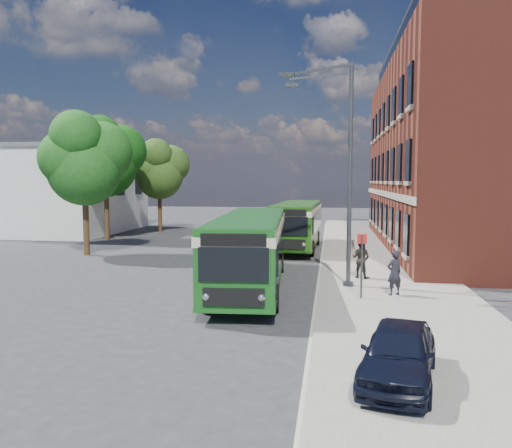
% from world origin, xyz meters
% --- Properties ---
extents(ground, '(120.00, 120.00, 0.00)m').
position_xyz_m(ground, '(0.00, 0.00, 0.00)').
color(ground, '#2C2C2F').
rests_on(ground, ground).
extents(pavement, '(6.00, 48.00, 0.15)m').
position_xyz_m(pavement, '(7.00, 8.00, 0.07)').
color(pavement, gray).
rests_on(pavement, ground).
extents(kerb_line, '(0.12, 48.00, 0.01)m').
position_xyz_m(kerb_line, '(3.95, 8.00, 0.01)').
color(kerb_line, beige).
rests_on(kerb_line, ground).
extents(brick_office, '(12.10, 26.00, 14.20)m').
position_xyz_m(brick_office, '(14.00, 12.00, 6.97)').
color(brick_office, maroon).
rests_on(brick_office, ground).
extents(white_building, '(9.40, 13.40, 7.30)m').
position_xyz_m(white_building, '(-18.00, 18.00, 3.66)').
color(white_building, silver).
rests_on(white_building, ground).
extents(flagpole, '(0.95, 0.10, 9.00)m').
position_xyz_m(flagpole, '(-12.45, 13.00, 4.94)').
color(flagpole, '#3B3E41').
rests_on(flagpole, ground).
extents(street_lamp, '(2.96, 2.38, 9.00)m').
position_xyz_m(street_lamp, '(4.84, -2.00, 4.79)').
color(street_lamp, '#3B3E41').
rests_on(street_lamp, ground).
extents(bus_stop_sign, '(0.35, 0.08, 2.52)m').
position_xyz_m(bus_stop_sign, '(5.60, -4.20, 1.51)').
color(bus_stop_sign, '#3B3E41').
rests_on(bus_stop_sign, ground).
extents(bus_front, '(3.43, 12.33, 3.02)m').
position_xyz_m(bus_front, '(1.14, -2.07, 1.83)').
color(bus_front, '#175419').
rests_on(bus_front, ground).
extents(bus_rear, '(2.89, 10.16, 3.02)m').
position_xyz_m(bus_rear, '(2.29, 9.77, 1.83)').
color(bus_rear, '#1F5212').
rests_on(bus_rear, ground).
extents(parked_car, '(2.26, 3.94, 1.26)m').
position_xyz_m(parked_car, '(5.95, -11.86, 0.78)').
color(parked_car, black).
rests_on(parked_car, pavement).
extents(pedestrian_a, '(0.75, 0.68, 1.72)m').
position_xyz_m(pedestrian_a, '(6.86, -3.51, 1.01)').
color(pedestrian_a, black).
rests_on(pedestrian_a, pavement).
extents(pedestrian_b, '(1.06, 0.97, 1.75)m').
position_xyz_m(pedestrian_b, '(5.80, -0.27, 1.02)').
color(pedestrian_b, black).
rests_on(pedestrian_b, pavement).
extents(tree_left, '(5.04, 4.79, 8.52)m').
position_xyz_m(tree_left, '(-10.02, 5.18, 5.78)').
color(tree_left, '#382614').
rests_on(tree_left, ground).
extents(tree_mid, '(5.49, 5.22, 9.27)m').
position_xyz_m(tree_mid, '(-12.36, 12.99, 6.29)').
color(tree_mid, '#382614').
rests_on(tree_mid, ground).
extents(tree_right, '(4.79, 4.56, 8.09)m').
position_xyz_m(tree_right, '(-10.46, 19.52, 5.49)').
color(tree_right, '#382614').
rests_on(tree_right, ground).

